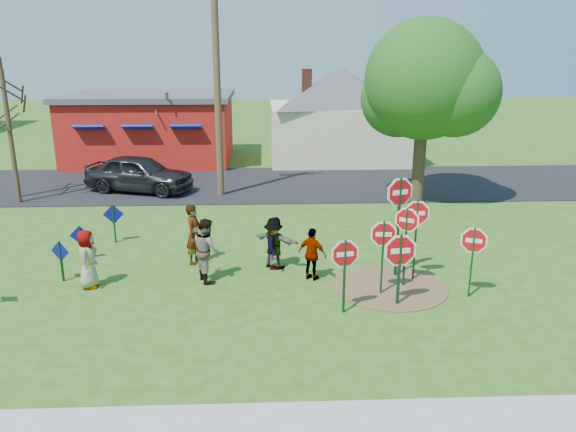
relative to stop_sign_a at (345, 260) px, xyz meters
name	(u,v)px	position (x,y,z in m)	size (l,w,h in m)	color
ground	(230,276)	(-3.00, 2.49, -1.41)	(120.00, 120.00, 0.00)	#2E5016
road	(243,184)	(-3.00, 13.99, -1.39)	(120.00, 7.50, 0.04)	black
dirt_patch	(389,287)	(1.50, 1.49, -1.39)	(3.20, 3.20, 0.03)	brown
red_building	(152,127)	(-8.50, 20.48, 0.56)	(9.40, 7.69, 3.90)	#A41E10
cream_house	(339,110)	(2.50, 20.49, 1.52)	(9.40, 9.40, 6.50)	beige
stop_sign_a	(345,260)	(0.00, 0.00, 0.00)	(0.97, 0.20, 2.06)	#103C1C
stop_sign_b	(399,202)	(1.84, 2.27, 0.85)	(1.07, 0.41, 3.10)	#103C1C
stop_sign_c	(406,229)	(1.90, 1.56, 0.28)	(0.80, 0.50, 2.40)	#103C1C
stop_sign_d	(417,220)	(2.30, 2.00, 0.38)	(0.95, 0.13, 2.48)	#103C1C
stop_sign_e	(400,255)	(1.47, 0.39, -0.04)	(1.15, 0.15, 2.07)	#103C1C
stop_sign_f	(473,245)	(3.50, 0.80, 0.05)	(0.88, 0.37, 2.06)	#103C1C
stop_sign_g	(383,241)	(1.17, 1.06, 0.11)	(0.95, 0.12, 2.19)	#103C1C
blue_diamond_b	(61,257)	(-7.74, 2.30, -0.65)	(0.58, 0.26, 1.22)	#103C1C
blue_diamond_c	(80,239)	(-7.70, 3.95, -0.70)	(0.61, 0.08, 1.14)	#103C1C
blue_diamond_d	(114,219)	(-7.08, 5.63, -0.57)	(0.69, 0.08, 1.35)	#103C1C
person_a	(88,259)	(-6.85, 1.87, -0.57)	(0.81, 0.53, 1.67)	#3E5492
person_b	(194,234)	(-4.13, 3.58, -0.47)	(0.68, 0.45, 1.87)	#25736E
person_c	(207,250)	(-3.61, 2.23, -0.49)	(0.89, 0.69, 1.83)	#9C5544
person_d	(273,245)	(-1.70, 3.01, -0.64)	(0.99, 0.57, 1.53)	#2F2E32
person_e	(312,254)	(-0.61, 2.13, -0.63)	(0.90, 0.38, 1.54)	#54325A
person_f	(274,242)	(-1.68, 3.11, -0.60)	(1.49, 0.47, 1.60)	#194E2F
suv	(139,173)	(-7.70, 12.69, -0.52)	(1.99, 4.94, 1.68)	#323238
utility_pole	(217,79)	(-3.92, 11.91, 3.72)	(2.37, 0.50, 9.74)	#4C3823
leafy_tree	(427,86)	(4.73, 10.33, 3.50)	(5.36, 4.89, 7.62)	#382819
bare_tree_west	(8,118)	(-12.50, 10.99, 2.21)	(1.80, 1.80, 5.59)	#382819
bare_tree_east	(168,121)	(-7.01, 17.33, 1.30)	(1.80, 1.80, 4.18)	#382819
bare_tree_mid	(6,109)	(-12.91, 11.86, 2.51)	(1.80, 1.80, 6.05)	#382819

